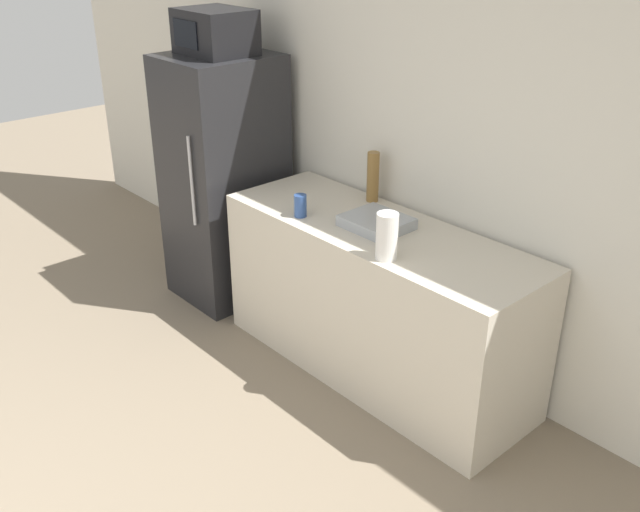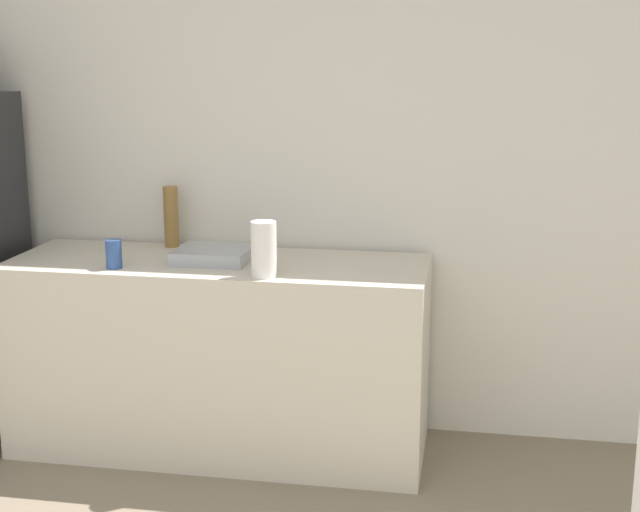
# 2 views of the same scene
# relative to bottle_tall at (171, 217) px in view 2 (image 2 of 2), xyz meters

# --- Properties ---
(wall_back) EXTENTS (8.00, 0.06, 2.60)m
(wall_back) POSITION_rel_bottle_tall_xyz_m (0.40, 0.13, 0.25)
(wall_back) COLOR silver
(wall_back) RESTS_ON ground_plane
(counter) EXTENTS (1.91, 0.66, 0.90)m
(counter) POSITION_rel_bottle_tall_xyz_m (0.31, -0.26, -0.60)
(counter) COLOR beige
(counter) RESTS_ON ground_plane
(sink_basin) EXTENTS (0.33, 0.29, 0.06)m
(sink_basin) POSITION_rel_bottle_tall_xyz_m (0.29, -0.26, -0.12)
(sink_basin) COLOR #9EA3A8
(sink_basin) RESTS_ON counter
(bottle_tall) EXTENTS (0.07, 0.07, 0.30)m
(bottle_tall) POSITION_rel_bottle_tall_xyz_m (0.00, 0.00, 0.00)
(bottle_tall) COLOR olive
(bottle_tall) RESTS_ON counter
(bottle_short) EXTENTS (0.07, 0.07, 0.13)m
(bottle_short) POSITION_rel_bottle_tall_xyz_m (-0.10, -0.47, -0.08)
(bottle_short) COLOR #2D4C8C
(bottle_short) RESTS_ON counter
(paper_towel_roll) EXTENTS (0.11, 0.11, 0.24)m
(paper_towel_roll) POSITION_rel_bottle_tall_xyz_m (0.58, -0.50, -0.03)
(paper_towel_roll) COLOR white
(paper_towel_roll) RESTS_ON counter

